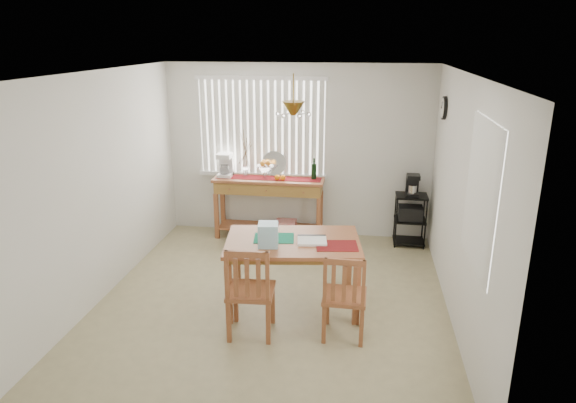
% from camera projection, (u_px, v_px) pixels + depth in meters
% --- Properties ---
extents(ground, '(4.00, 4.50, 0.01)m').
position_uv_depth(ground, '(273.00, 301.00, 6.02)').
color(ground, tan).
extents(room_shell, '(4.20, 4.70, 2.70)m').
position_uv_depth(room_shell, '(272.00, 159.00, 5.51)').
color(room_shell, silver).
rests_on(room_shell, ground).
extents(sideboard, '(1.66, 0.47, 0.93)m').
position_uv_depth(sideboard, '(269.00, 193.00, 7.74)').
color(sideboard, '#9F5B36').
rests_on(sideboard, ground).
extents(sideboard_items, '(1.57, 0.39, 0.71)m').
position_uv_depth(sideboard_items, '(250.00, 168.00, 7.68)').
color(sideboard_items, maroon).
rests_on(sideboard_items, sideboard).
extents(wire_cart, '(0.45, 0.36, 0.77)m').
position_uv_depth(wire_cart, '(410.00, 215.00, 7.51)').
color(wire_cart, black).
rests_on(wire_cart, ground).
extents(cart_items, '(0.18, 0.22, 0.32)m').
position_uv_depth(cart_items, '(412.00, 185.00, 7.38)').
color(cart_items, black).
rests_on(cart_items, wire_cart).
extents(dining_table, '(1.59, 1.14, 0.79)m').
position_uv_depth(dining_table, '(293.00, 248.00, 5.72)').
color(dining_table, '#9F5B36').
rests_on(dining_table, ground).
extents(table_items, '(1.19, 0.52, 0.25)m').
position_uv_depth(table_items, '(279.00, 236.00, 5.55)').
color(table_items, '#167D5A').
rests_on(table_items, dining_table).
extents(chair_left, '(0.49, 0.49, 1.01)m').
position_uv_depth(chair_left, '(250.00, 292.00, 5.18)').
color(chair_left, '#9F5B36').
rests_on(chair_left, ground).
extents(chair_right, '(0.44, 0.44, 0.94)m').
position_uv_depth(chair_right, '(344.00, 297.00, 5.15)').
color(chair_right, '#9F5B36').
rests_on(chair_right, ground).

